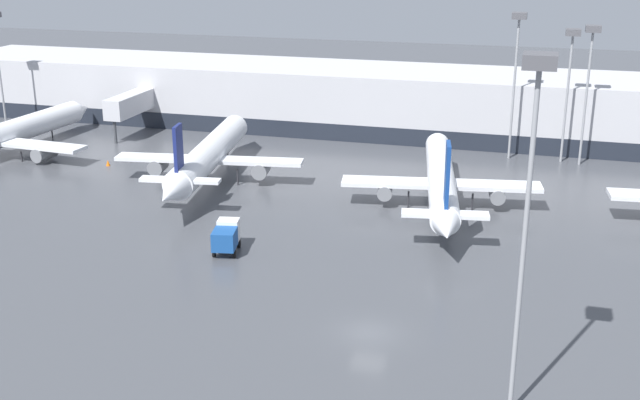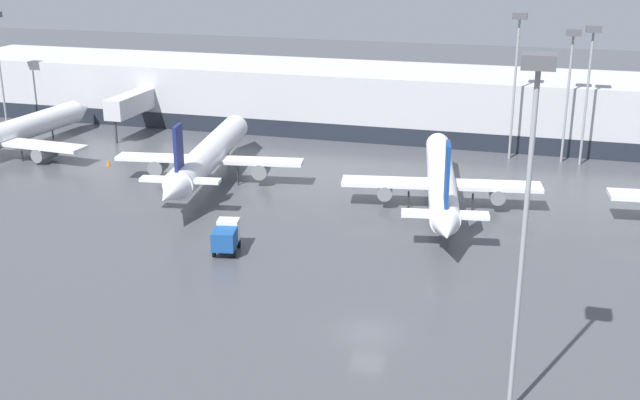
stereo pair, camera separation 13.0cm
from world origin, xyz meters
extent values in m
plane|color=#424449|center=(0.00, 0.00, 0.00)|extent=(320.00, 320.00, 0.00)
cube|color=#B2B2B7|center=(0.00, 62.00, 4.50)|extent=(160.00, 16.00, 9.00)
cube|color=#1E232D|center=(0.00, 53.95, 1.20)|extent=(156.80, 0.10, 2.40)
cube|color=#BCBCC1|center=(-45.82, 48.91, 4.60)|extent=(2.60, 10.19, 2.80)
cylinder|color=#3F4247|center=(-45.82, 44.41, 1.60)|extent=(0.44, 0.44, 3.20)
cylinder|color=silver|center=(0.99, 30.39, 3.12)|extent=(7.34, 27.70, 2.85)
cone|color=silver|center=(-1.53, 45.55, 3.12)|extent=(3.18, 3.53, 2.70)
cone|color=silver|center=(3.61, 14.66, 3.12)|extent=(3.23, 4.63, 2.56)
cube|color=silver|center=(1.11, 29.70, 2.55)|extent=(21.15, 6.42, 0.44)
cube|color=silver|center=(3.08, 17.86, 3.41)|extent=(8.13, 2.98, 0.35)
cube|color=navy|center=(3.08, 17.86, 7.03)|extent=(0.80, 2.74, 6.10)
cylinder|color=slate|center=(-4.68, 28.74, 1.69)|extent=(2.09, 3.54, 1.57)
cylinder|color=slate|center=(6.89, 30.67, 1.69)|extent=(2.09, 3.54, 1.57)
cylinder|color=#2D2D33|center=(-0.48, 39.24, 0.92)|extent=(0.20, 0.20, 1.84)
cylinder|color=#2D2D33|center=(-2.09, 28.47, 0.92)|extent=(0.20, 0.20, 1.84)
cylinder|color=#2D2D33|center=(4.52, 29.57, 0.92)|extent=(0.20, 0.20, 1.84)
cylinder|color=silver|center=(-56.58, 34.62, 2.77)|extent=(5.36, 30.32, 3.15)
cone|color=silver|center=(-55.35, 51.40, 2.77)|extent=(3.24, 3.67, 2.99)
cylinder|color=slate|center=(-49.58, 33.35, 1.19)|extent=(1.98, 3.53, 1.73)
cylinder|color=#2D2D33|center=(-55.86, 44.40, 0.68)|extent=(0.20, 0.20, 1.35)
cylinder|color=#2D2D33|center=(-52.66, 32.82, 0.68)|extent=(0.20, 0.20, 1.35)
cylinder|color=silver|center=(-26.14, 31.82, 3.39)|extent=(7.10, 26.13, 3.25)
cone|color=silver|center=(-28.35, 46.41, 3.39)|extent=(3.59, 4.00, 3.09)
cone|color=silver|center=(-23.83, 16.59, 3.39)|extent=(3.62, 5.26, 2.92)
cube|color=silver|center=(-26.04, 31.18, 2.74)|extent=(22.11, 5.78, 0.44)
cube|color=silver|center=(-24.35, 20.02, 3.72)|extent=(8.47, 2.64, 0.35)
cube|color=navy|center=(-24.35, 20.02, 6.92)|extent=(0.69, 2.29, 5.10)
cylinder|color=slate|center=(-32.13, 30.26, 1.76)|extent=(2.18, 3.00, 1.79)
cylinder|color=slate|center=(-19.96, 32.10, 1.76)|extent=(2.18, 3.00, 1.79)
cylinder|color=#2D2D33|center=(-27.40, 40.15, 0.96)|extent=(0.20, 0.20, 1.93)
cylinder|color=#2D2D33|center=(-29.42, 30.01, 0.96)|extent=(0.20, 0.20, 1.93)
cylinder|color=#2D2D33|center=(-22.47, 31.06, 0.96)|extent=(0.20, 0.20, 1.93)
cube|color=#19478C|center=(-15.78, 10.88, 1.56)|extent=(2.46, 2.77, 1.72)
cube|color=silver|center=(-16.16, 12.80, 1.72)|extent=(2.18, 1.83, 2.05)
cylinder|color=black|center=(-17.07, 12.68, 0.35)|extent=(0.38, 0.74, 0.70)
cylinder|color=black|center=(-15.28, 13.04, 0.35)|extent=(0.38, 0.74, 0.70)
cylinder|color=black|center=(-16.59, 10.28, 0.35)|extent=(0.38, 0.74, 0.70)
cylinder|color=black|center=(-14.80, 10.64, 0.35)|extent=(0.38, 0.74, 0.70)
cone|color=orange|center=(-41.07, 34.10, 0.36)|extent=(0.52, 0.52, 0.73)
cylinder|color=gray|center=(-66.79, 48.92, 8.04)|extent=(0.30, 0.30, 16.07)
cylinder|color=gray|center=(7.04, 51.49, 8.85)|extent=(0.30, 0.30, 17.69)
cube|color=#4C4C51|center=(7.04, 51.49, 18.09)|extent=(1.80, 1.80, 0.80)
cylinder|color=gray|center=(15.78, 50.94, 8.23)|extent=(0.30, 0.30, 16.46)
cube|color=#4C4C51|center=(15.78, 50.94, 16.86)|extent=(1.80, 1.80, 0.80)
cylinder|color=gray|center=(10.51, -7.57, 10.53)|extent=(0.30, 0.30, 21.05)
cube|color=#4C4C51|center=(10.51, -7.57, 21.45)|extent=(1.80, 1.80, 0.80)
cylinder|color=gray|center=(13.53, 51.60, 7.95)|extent=(0.30, 0.30, 15.90)
cube|color=#4C4C51|center=(13.53, 51.60, 16.30)|extent=(1.80, 1.80, 0.80)
camera|label=1|loc=(10.94, -51.50, 27.98)|focal=45.00mm
camera|label=2|loc=(11.06, -51.46, 27.98)|focal=45.00mm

